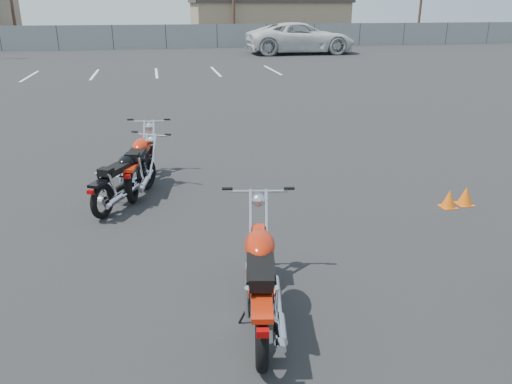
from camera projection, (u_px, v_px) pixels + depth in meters
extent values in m
plane|color=black|center=(250.00, 252.00, 6.93)|extent=(120.00, 120.00, 0.00)
torus|color=black|center=(149.00, 160.00, 9.96)|extent=(0.23, 0.64, 0.63)
cylinder|color=silver|center=(149.00, 160.00, 9.96)|extent=(0.13, 0.18, 0.17)
torus|color=black|center=(132.00, 185.00, 8.54)|extent=(0.23, 0.64, 0.63)
cylinder|color=silver|center=(132.00, 185.00, 8.54)|extent=(0.13, 0.18, 0.17)
cube|color=black|center=(141.00, 170.00, 9.24)|extent=(0.31, 1.10, 0.06)
cube|color=silver|center=(140.00, 167.00, 9.16)|extent=(0.36, 0.44, 0.31)
cylinder|color=silver|center=(139.00, 157.00, 9.10)|extent=(0.25, 0.30, 0.28)
ellipsoid|color=#B8240B|center=(141.00, 146.00, 9.27)|extent=(0.43, 0.65, 0.27)
cube|color=black|center=(136.00, 155.00, 8.81)|extent=(0.37, 0.61, 0.10)
cube|color=black|center=(132.00, 157.00, 8.55)|extent=(0.26, 0.23, 0.13)
cube|color=#B8240B|center=(130.00, 168.00, 8.41)|extent=(0.27, 0.47, 0.05)
cube|color=#B8240B|center=(148.00, 144.00, 9.84)|extent=(0.20, 0.37, 0.04)
cylinder|color=silver|center=(140.00, 168.00, 8.60)|extent=(0.09, 0.20, 0.41)
cylinder|color=silver|center=(126.00, 168.00, 8.59)|extent=(0.09, 0.20, 0.41)
cylinder|color=silver|center=(147.00, 178.00, 8.97)|extent=(0.30, 1.15, 0.13)
cylinder|color=silver|center=(143.00, 183.00, 8.65)|extent=(0.19, 0.39, 0.14)
cylinder|color=silver|center=(154.00, 142.00, 9.96)|extent=(0.12, 0.42, 0.82)
cylinder|color=silver|center=(144.00, 142.00, 9.96)|extent=(0.12, 0.42, 0.82)
sphere|color=silver|center=(149.00, 127.00, 10.02)|extent=(0.20, 0.20, 0.17)
cylinder|color=silver|center=(149.00, 121.00, 10.00)|extent=(0.72, 0.17, 0.03)
cylinder|color=black|center=(167.00, 119.00, 9.97)|extent=(0.13, 0.06, 0.04)
cylinder|color=black|center=(130.00, 120.00, 9.96)|extent=(0.13, 0.06, 0.04)
cylinder|color=black|center=(133.00, 182.00, 9.21)|extent=(0.17, 0.05, 0.31)
cube|color=#990505|center=(127.00, 177.00, 8.18)|extent=(0.11, 0.08, 0.06)
torus|color=black|center=(147.00, 174.00, 9.20)|extent=(0.38, 0.57, 0.59)
cylinder|color=silver|center=(147.00, 174.00, 9.20)|extent=(0.16, 0.18, 0.16)
torus|color=black|center=(102.00, 201.00, 7.93)|extent=(0.38, 0.57, 0.59)
cylinder|color=silver|center=(102.00, 201.00, 7.93)|extent=(0.16, 0.18, 0.16)
cube|color=black|center=(126.00, 184.00, 8.55)|extent=(0.58, 0.95, 0.06)
cube|color=silver|center=(124.00, 182.00, 8.49)|extent=(0.42, 0.46, 0.29)
cylinder|color=silver|center=(123.00, 172.00, 8.42)|extent=(0.29, 0.31, 0.26)
ellipsoid|color=black|center=(129.00, 161.00, 8.58)|extent=(0.54, 0.64, 0.25)
cube|color=black|center=(114.00, 170.00, 8.16)|extent=(0.48, 0.59, 0.10)
cube|color=black|center=(106.00, 172.00, 7.93)|extent=(0.27, 0.26, 0.12)
cube|color=black|center=(100.00, 183.00, 7.80)|extent=(0.35, 0.44, 0.05)
cube|color=black|center=(145.00, 158.00, 9.09)|extent=(0.27, 0.35, 0.04)
cylinder|color=silver|center=(112.00, 184.00, 7.94)|extent=(0.13, 0.18, 0.38)
cylinder|color=silver|center=(100.00, 183.00, 8.01)|extent=(0.13, 0.18, 0.38)
cylinder|color=silver|center=(125.00, 194.00, 8.26)|extent=(0.60, 0.99, 0.13)
cylinder|color=silver|center=(115.00, 200.00, 7.98)|extent=(0.27, 0.36, 0.13)
cylinder|color=silver|center=(153.00, 156.00, 9.17)|extent=(0.23, 0.36, 0.77)
cylinder|color=silver|center=(144.00, 155.00, 9.22)|extent=(0.23, 0.36, 0.77)
sphere|color=silver|center=(152.00, 140.00, 9.24)|extent=(0.21, 0.21, 0.16)
cylinder|color=silver|center=(152.00, 135.00, 9.22)|extent=(0.61, 0.36, 0.03)
cylinder|color=black|center=(168.00, 134.00, 9.10)|extent=(0.12, 0.09, 0.04)
cylinder|color=black|center=(135.00, 132.00, 9.29)|extent=(0.12, 0.09, 0.04)
cylinder|color=black|center=(117.00, 195.00, 8.57)|extent=(0.15, 0.09, 0.29)
cube|color=#990505|center=(90.00, 192.00, 7.60)|extent=(0.11, 0.10, 0.06)
torus|color=black|center=(259.00, 257.00, 6.10)|extent=(0.24, 0.66, 0.65)
cylinder|color=silver|center=(259.00, 257.00, 6.10)|extent=(0.14, 0.19, 0.17)
torus|color=black|center=(262.00, 337.00, 4.62)|extent=(0.24, 0.66, 0.65)
cylinder|color=silver|center=(262.00, 337.00, 4.62)|extent=(0.14, 0.19, 0.17)
cube|color=black|center=(260.00, 288.00, 5.34)|extent=(0.32, 1.14, 0.07)
cube|color=silver|center=(260.00, 285.00, 5.27)|extent=(0.37, 0.46, 0.33)
cylinder|color=silver|center=(260.00, 269.00, 5.20)|extent=(0.26, 0.31, 0.29)
ellipsoid|color=#B8240B|center=(260.00, 245.00, 5.38)|extent=(0.44, 0.68, 0.28)
cube|color=black|center=(261.00, 271.00, 4.90)|extent=(0.39, 0.64, 0.11)
cube|color=black|center=(261.00, 282.00, 4.63)|extent=(0.27, 0.24, 0.13)
cube|color=#B8240B|center=(262.00, 307.00, 4.48)|extent=(0.28, 0.48, 0.05)
cube|color=#B8240B|center=(259.00, 232.00, 5.98)|extent=(0.21, 0.39, 0.04)
cylinder|color=silver|center=(275.00, 302.00, 4.68)|extent=(0.09, 0.21, 0.43)
cylinder|color=silver|center=(248.00, 302.00, 4.68)|extent=(0.09, 0.21, 0.43)
cylinder|color=silver|center=(278.00, 310.00, 5.06)|extent=(0.32, 1.19, 0.14)
cylinder|color=silver|center=(280.00, 330.00, 4.73)|extent=(0.20, 0.40, 0.14)
cylinder|color=silver|center=(266.00, 227.00, 6.10)|extent=(0.13, 0.43, 0.86)
cylinder|color=silver|center=(251.00, 227.00, 6.09)|extent=(0.13, 0.43, 0.86)
sphere|color=silver|center=(258.00, 200.00, 6.16)|extent=(0.20, 0.20, 0.17)
cylinder|color=silver|center=(258.00, 191.00, 6.14)|extent=(0.75, 0.17, 0.03)
cylinder|color=black|center=(289.00, 188.00, 6.11)|extent=(0.14, 0.06, 0.04)
cylinder|color=black|center=(227.00, 189.00, 6.10)|extent=(0.14, 0.06, 0.04)
cylinder|color=black|center=(246.00, 310.00, 5.31)|extent=(0.17, 0.06, 0.33)
cube|color=#990505|center=(263.00, 333.00, 4.24)|extent=(0.12, 0.08, 0.07)
cone|color=#E85E0C|center=(449.00, 198.00, 8.40)|extent=(0.23, 0.23, 0.29)
cube|color=#E85E0C|center=(448.00, 207.00, 8.46)|extent=(0.25, 0.25, 0.01)
cone|color=#E85E0C|center=(466.00, 195.00, 8.52)|extent=(0.25, 0.25, 0.31)
cube|color=#E85E0C|center=(464.00, 204.00, 8.57)|extent=(0.27, 0.27, 0.01)
cube|color=slate|center=(166.00, 37.00, 38.72)|extent=(80.00, 0.04, 1.80)
cylinder|color=black|center=(0.00, 39.00, 36.50)|extent=(0.06, 0.06, 1.80)
cylinder|color=black|center=(58.00, 38.00, 37.24)|extent=(0.06, 0.06, 1.80)
cylinder|color=black|center=(113.00, 37.00, 37.98)|extent=(0.06, 0.06, 1.80)
cylinder|color=black|center=(166.00, 37.00, 38.72)|extent=(0.06, 0.06, 1.80)
cylinder|color=black|center=(217.00, 36.00, 39.47)|extent=(0.06, 0.06, 1.80)
cylinder|color=black|center=(266.00, 35.00, 40.21)|extent=(0.06, 0.06, 1.80)
cylinder|color=black|center=(314.00, 35.00, 40.95)|extent=(0.06, 0.06, 1.80)
cylinder|color=black|center=(360.00, 34.00, 41.69)|extent=(0.06, 0.06, 1.80)
cylinder|color=black|center=(404.00, 34.00, 42.43)|extent=(0.06, 0.06, 1.80)
cylinder|color=black|center=(446.00, 33.00, 43.17)|extent=(0.06, 0.06, 1.80)
cylinder|color=black|center=(488.00, 33.00, 43.91)|extent=(0.06, 0.06, 1.80)
cube|color=#8D755B|center=(266.00, 21.00, 48.55)|extent=(14.00, 9.00, 3.40)
cube|color=#3D3532|center=(267.00, 1.00, 47.90)|extent=(14.40, 9.40, 0.30)
cube|color=silver|center=(30.00, 76.00, 23.98)|extent=(0.12, 4.00, 0.01)
cube|color=silver|center=(95.00, 74.00, 24.54)|extent=(0.12, 4.00, 0.01)
cube|color=silver|center=(156.00, 73.00, 25.09)|extent=(0.12, 4.00, 0.01)
cube|color=silver|center=(216.00, 71.00, 25.65)|extent=(0.12, 4.00, 0.01)
cube|color=silver|center=(272.00, 70.00, 26.20)|extent=(0.12, 4.00, 0.01)
imported|color=silver|center=(301.00, 29.00, 34.47)|extent=(3.57, 8.75, 3.31)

